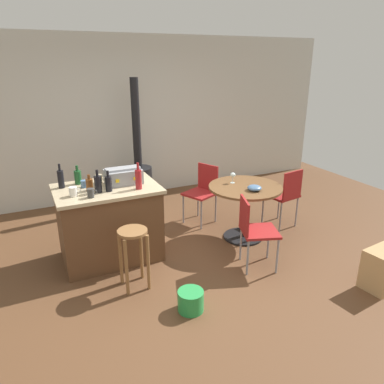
# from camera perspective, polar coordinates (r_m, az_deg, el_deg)

# --- Properties ---
(ground_plane) EXTENTS (8.80, 8.80, 0.00)m
(ground_plane) POSITION_cam_1_polar(r_m,az_deg,el_deg) (4.44, -0.56, -11.13)
(ground_plane) COLOR brown
(back_wall) EXTENTS (8.00, 0.10, 2.70)m
(back_wall) POSITION_cam_1_polar(r_m,az_deg,el_deg) (6.39, -10.91, 11.11)
(back_wall) COLOR beige
(back_wall) RESTS_ON ground_plane
(kitchen_island) EXTENTS (1.18, 0.81, 0.91)m
(kitchen_island) POSITION_cam_1_polar(r_m,az_deg,el_deg) (4.49, -12.78, -4.71)
(kitchen_island) COLOR brown
(kitchen_island) RESTS_ON ground_plane
(wooden_stool) EXTENTS (0.31, 0.31, 0.66)m
(wooden_stool) POSITION_cam_1_polar(r_m,az_deg,el_deg) (3.87, -9.15, -8.46)
(wooden_stool) COLOR olive
(wooden_stool) RESTS_ON ground_plane
(dining_table) EXTENTS (0.96, 0.96, 0.74)m
(dining_table) POSITION_cam_1_polar(r_m,az_deg,el_deg) (4.87, 8.24, -1.06)
(dining_table) COLOR black
(dining_table) RESTS_ON ground_plane
(folding_chair_near) EXTENTS (0.46, 0.46, 0.87)m
(folding_chair_near) POSITION_cam_1_polar(r_m,az_deg,el_deg) (5.33, 14.32, -0.20)
(folding_chair_near) COLOR maroon
(folding_chair_near) RESTS_ON ground_plane
(folding_chair_far) EXTENTS (0.53, 0.53, 0.86)m
(folding_chair_far) POSITION_cam_1_polar(r_m,az_deg,el_deg) (5.36, 1.69, 0.43)
(folding_chair_far) COLOR maroon
(folding_chair_far) RESTS_ON ground_plane
(folding_chair_left) EXTENTS (0.51, 0.51, 0.85)m
(folding_chair_left) POSITION_cam_1_polar(r_m,az_deg,el_deg) (4.22, 9.64, -5.53)
(folding_chair_left) COLOR maroon
(folding_chair_left) RESTS_ON ground_plane
(wood_stove) EXTENTS (0.44, 0.45, 2.05)m
(wood_stove) POSITION_cam_1_polar(r_m,az_deg,el_deg) (6.13, -8.31, 2.63)
(wood_stove) COLOR black
(wood_stove) RESTS_ON ground_plane
(toolbox) EXTENTS (0.42, 0.27, 0.20)m
(toolbox) POSITION_cam_1_polar(r_m,az_deg,el_deg) (4.39, -10.69, 2.47)
(toolbox) COLOR gray
(toolbox) RESTS_ON kitchen_island
(bottle_0) EXTENTS (0.08, 0.08, 0.26)m
(bottle_0) POSITION_cam_1_polar(r_m,az_deg,el_deg) (4.15, -14.48, 1.26)
(bottle_0) COLOR black
(bottle_0) RESTS_ON kitchen_island
(bottle_1) EXTENTS (0.08, 0.08, 0.19)m
(bottle_1) POSITION_cam_1_polar(r_m,az_deg,el_deg) (4.24, -15.72, 1.13)
(bottle_1) COLOR #603314
(bottle_1) RESTS_ON kitchen_island
(bottle_2) EXTENTS (0.07, 0.07, 0.24)m
(bottle_2) POSITION_cam_1_polar(r_m,az_deg,el_deg) (4.16, -12.91, 1.32)
(bottle_2) COLOR black
(bottle_2) RESTS_ON kitchen_island
(bottle_3) EXTENTS (0.07, 0.07, 0.28)m
(bottle_3) POSITION_cam_1_polar(r_m,az_deg,el_deg) (4.42, -19.81, 1.97)
(bottle_3) COLOR black
(bottle_3) RESTS_ON kitchen_island
(bottle_4) EXTENTS (0.07, 0.07, 0.31)m
(bottle_4) POSITION_cam_1_polar(r_m,az_deg,el_deg) (4.17, -8.37, 2.04)
(bottle_4) COLOR maroon
(bottle_4) RESTS_ON kitchen_island
(bottle_5) EXTENTS (0.08, 0.08, 0.23)m
(bottle_5) POSITION_cam_1_polar(r_m,az_deg,el_deg) (4.50, -17.40, 2.26)
(bottle_5) COLOR #194C23
(bottle_5) RESTS_ON kitchen_island
(cup_0) EXTENTS (0.11, 0.07, 0.08)m
(cup_0) POSITION_cam_1_polar(r_m,az_deg,el_deg) (4.37, -16.50, 1.23)
(cup_0) COLOR #4C7099
(cup_0) RESTS_ON kitchen_island
(cup_1) EXTENTS (0.11, 0.07, 0.10)m
(cup_1) POSITION_cam_1_polar(r_m,az_deg,el_deg) (4.03, -15.52, -0.15)
(cup_1) COLOR #383838
(cup_1) RESTS_ON kitchen_island
(cup_2) EXTENTS (0.12, 0.09, 0.10)m
(cup_2) POSITION_cam_1_polar(r_m,az_deg,el_deg) (4.12, -18.04, 0.06)
(cup_2) COLOR white
(cup_2) RESTS_ON kitchen_island
(cup_3) EXTENTS (0.12, 0.08, 0.10)m
(cup_3) POSITION_cam_1_polar(r_m,az_deg,el_deg) (4.49, -14.30, 2.02)
(cup_3) COLOR tan
(cup_3) RESTS_ON kitchen_island
(wine_glass) EXTENTS (0.07, 0.07, 0.14)m
(wine_glass) POSITION_cam_1_polar(r_m,az_deg,el_deg) (4.88, 6.40, 2.61)
(wine_glass) COLOR silver
(wine_glass) RESTS_ON dining_table
(serving_bowl) EXTENTS (0.18, 0.18, 0.07)m
(serving_bowl) POSITION_cam_1_polar(r_m,az_deg,el_deg) (4.65, 9.72, 0.64)
(serving_bowl) COLOR #4C7099
(serving_bowl) RESTS_ON dining_table
(cardboard_box) EXTENTS (0.42, 0.34, 0.44)m
(cardboard_box) POSITION_cam_1_polar(r_m,az_deg,el_deg) (4.41, 27.62, -10.65)
(cardboard_box) COLOR tan
(cardboard_box) RESTS_ON ground_plane
(plastic_bucket) EXTENTS (0.25, 0.25, 0.21)m
(plastic_bucket) POSITION_cam_1_polar(r_m,az_deg,el_deg) (3.68, -0.20, -16.62)
(plastic_bucket) COLOR green
(plastic_bucket) RESTS_ON ground_plane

